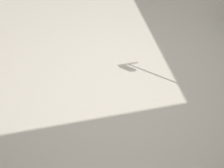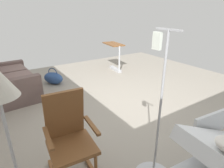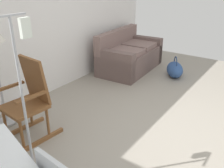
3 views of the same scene
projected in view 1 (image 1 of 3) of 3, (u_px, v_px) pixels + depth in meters
name	position (u px, v px, depth m)	size (l,w,h in m)	color
ground_plane	(126.00, 91.00, 3.31)	(7.39, 7.39, 0.00)	gray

